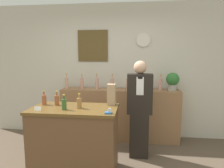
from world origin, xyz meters
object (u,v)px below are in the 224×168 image
object	(u,v)px
shopkeeper	(139,110)
potted_plant	(173,80)
tape_dispenser	(109,112)
paper_bag	(111,94)

from	to	relation	value
shopkeeper	potted_plant	distance (m)	0.97
tape_dispenser	potted_plant	bearing A→B (deg)	55.23
paper_bag	tape_dispenser	world-z (taller)	paper_bag
paper_bag	potted_plant	bearing A→B (deg)	43.88
paper_bag	shopkeeper	bearing A→B (deg)	41.41
potted_plant	tape_dispenser	world-z (taller)	potted_plant
shopkeeper	tape_dispenser	size ratio (longest dim) A/B	17.63
shopkeeper	paper_bag	bearing A→B (deg)	-138.59
potted_plant	paper_bag	bearing A→B (deg)	-136.12
shopkeeper	potted_plant	xyz separation A→B (m)	(0.62, 0.63, 0.41)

